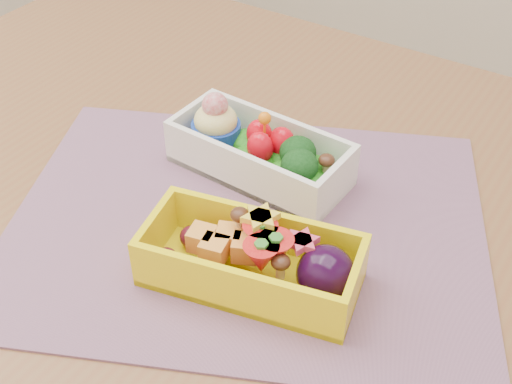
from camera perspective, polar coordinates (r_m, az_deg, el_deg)
The scene contains 4 objects.
table at distance 0.70m, azimuth 3.07°, elevation -9.56°, with size 1.20×0.80×0.75m.
placemat at distance 0.64m, azimuth -0.81°, elevation -2.68°, with size 0.45×0.34×0.00m, color gray.
bento_white at distance 0.68m, azimuth 0.24°, elevation 3.43°, with size 0.19×0.09×0.08m.
bento_yellow at distance 0.56m, azimuth -0.04°, elevation -5.79°, with size 0.20×0.12×0.06m.
Camera 1 is at (0.22, -0.40, 1.18)m, focal length 47.05 mm.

